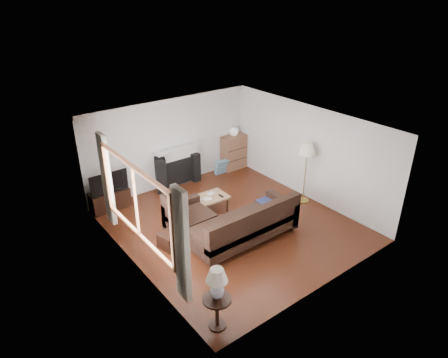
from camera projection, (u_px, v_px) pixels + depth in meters
room at (232, 178)px, 9.01m from camera, size 5.10×5.60×2.54m
window at (136, 202)px, 7.40m from camera, size 0.12×2.74×1.54m
curtain_near at (182, 246)px, 6.41m from camera, size 0.10×0.35×2.10m
curtain_far at (107, 180)px, 8.58m from camera, size 0.10×0.35×2.10m
fireplace at (178, 165)px, 11.28m from camera, size 1.40×0.26×1.15m
tv_stand at (110, 200)px, 10.16m from camera, size 0.98×0.44×0.49m
television at (107, 181)px, 9.93m from camera, size 0.96×0.13×0.55m
speaker_left at (161, 175)px, 10.88m from camera, size 0.38×0.41×1.00m
speaker_right at (195, 167)px, 11.55m from camera, size 0.24×0.29×0.85m
bookshelf at (234, 152)px, 12.27m from camera, size 0.78×0.37×1.07m
globe_lamp at (234, 132)px, 11.98m from camera, size 0.27×0.27×0.27m
sectional_sofa at (244, 223)px, 8.82m from camera, size 2.76×2.01×0.89m
coffee_table at (206, 206)px, 9.94m from camera, size 1.15×0.66×0.44m
footstool at (170, 240)px, 8.69m from camera, size 0.48×0.48×0.34m
floor_lamp at (305, 173)px, 10.24m from camera, size 0.45×0.45×1.65m
side_table at (217, 312)px, 6.60m from camera, size 0.49×0.49×0.61m
table_lamp at (217, 284)px, 6.34m from camera, size 0.36×0.36×0.58m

